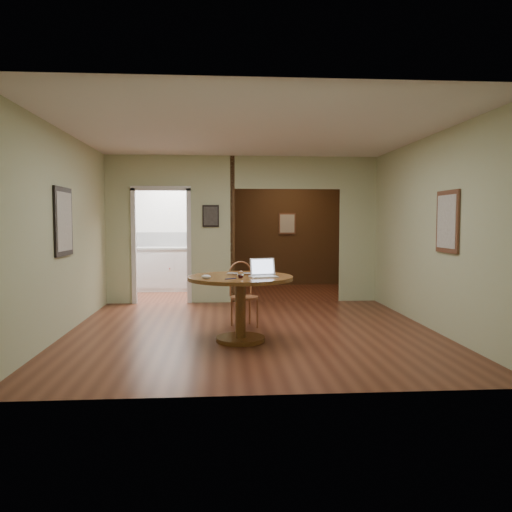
{
  "coord_description": "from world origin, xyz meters",
  "views": [
    {
      "loc": [
        -0.43,
        -6.71,
        1.51
      ],
      "look_at": [
        0.04,
        -0.2,
        1.05
      ],
      "focal_mm": 35.0,
      "sensor_mm": 36.0,
      "label": 1
    }
  ],
  "objects": [
    {
      "name": "room_shell",
      "position": [
        -0.47,
        3.1,
        1.29
      ],
      "size": [
        5.2,
        7.5,
        5.0
      ],
      "color": "silver",
      "rests_on": "ground"
    },
    {
      "name": "closed_laptop",
      "position": [
        -0.2,
        -0.41,
        0.83
      ],
      "size": [
        0.34,
        0.25,
        0.02
      ],
      "primitive_type": "imported",
      "rotation": [
        0.0,
        0.0,
        -0.18
      ],
      "color": "#AAAAAF",
      "rests_on": "dining_table"
    },
    {
      "name": "open_laptop",
      "position": [
        0.09,
        -0.62,
        0.88
      ],
      "size": [
        0.36,
        0.35,
        0.22
      ],
      "rotation": [
        0.0,
        0.0,
        0.25
      ],
      "color": "white",
      "rests_on": "dining_table"
    },
    {
      "name": "pen",
      "position": [
        -0.31,
        -0.84,
        0.83
      ],
      "size": [
        0.13,
        0.09,
        0.01
      ],
      "primitive_type": "cylinder",
      "rotation": [
        0.0,
        1.57,
        0.6
      ],
      "color": "navy",
      "rests_on": "dining_table"
    },
    {
      "name": "floor",
      "position": [
        0.0,
        0.0,
        0.0
      ],
      "size": [
        5.0,
        5.0,
        0.0
      ],
      "primitive_type": "plane",
      "color": "#4F2416",
      "rests_on": "ground"
    },
    {
      "name": "grocery_bag",
      "position": [
        -0.68,
        4.2,
        1.08
      ],
      "size": [
        0.34,
        0.31,
        0.28
      ],
      "primitive_type": "ellipsoid",
      "rotation": [
        0.0,
        0.0,
        0.3
      ],
      "color": "beige",
      "rests_on": "kitchen_cabinet"
    },
    {
      "name": "mouse",
      "position": [
        -0.6,
        -0.8,
        0.85
      ],
      "size": [
        0.13,
        0.1,
        0.05
      ],
      "primitive_type": "ellipsoid",
      "rotation": [
        0.0,
        0.0,
        -0.32
      ],
      "color": "white",
      "rests_on": "dining_table"
    },
    {
      "name": "dining_table",
      "position": [
        -0.18,
        -0.53,
        0.61
      ],
      "size": [
        1.32,
        1.32,
        0.82
      ],
      "rotation": [
        0.0,
        0.0,
        -0.2
      ],
      "color": "brown",
      "rests_on": "ground"
    },
    {
      "name": "wine_glass",
      "position": [
        -0.19,
        -0.74,
        0.87
      ],
      "size": [
        0.08,
        0.08,
        0.09
      ],
      "primitive_type": null,
      "color": "white",
      "rests_on": "dining_table"
    },
    {
      "name": "chair",
      "position": [
        -0.11,
        0.37,
        0.52
      ],
      "size": [
        0.5,
        0.5,
        0.93
      ],
      "rotation": [
        0.0,
        0.0,
        0.34
      ],
      "color": "#955B34",
      "rests_on": "ground"
    },
    {
      "name": "kitchen_cabinet",
      "position": [
        -1.35,
        4.2,
        0.47
      ],
      "size": [
        2.06,
        0.6,
        0.94
      ],
      "color": "silver",
      "rests_on": "ground"
    }
  ]
}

